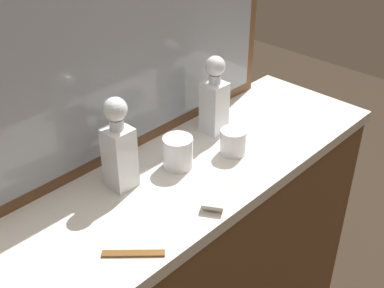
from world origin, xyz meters
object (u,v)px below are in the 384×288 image
at_px(crystal_tumbler_right, 178,153).
at_px(tortoiseshell_comb, 133,254).
at_px(silver_brush_rear, 218,191).
at_px(crystal_decanter_right, 119,152).
at_px(crystal_decanter_left, 214,102).
at_px(crystal_tumbler_far_left, 233,143).

distance_m(crystal_tumbler_right, tortoiseshell_comb, 0.38).
bearing_deg(silver_brush_rear, crystal_decanter_right, 124.34).
relative_size(crystal_decanter_left, crystal_tumbler_far_left, 3.27).
xyz_separation_m(crystal_decanter_right, tortoiseshell_comb, (-0.16, -0.23, -0.11)).
bearing_deg(crystal_decanter_right, crystal_tumbler_far_left, -19.36).
xyz_separation_m(crystal_decanter_left, crystal_tumbler_right, (-0.23, -0.06, -0.06)).
height_order(crystal_decanter_right, crystal_tumbler_far_left, crystal_decanter_right).
bearing_deg(crystal_decanter_left, crystal_tumbler_far_left, -114.73).
height_order(crystal_tumbler_far_left, silver_brush_rear, crystal_tumbler_far_left).
height_order(crystal_tumbler_right, silver_brush_rear, crystal_tumbler_right).
xyz_separation_m(crystal_tumbler_far_left, crystal_tumbler_right, (-0.17, 0.07, 0.01)).
bearing_deg(tortoiseshell_comb, crystal_tumbler_far_left, 12.29).
height_order(crystal_decanter_right, silver_brush_rear, crystal_decanter_right).
xyz_separation_m(crystal_decanter_left, silver_brush_rear, (-0.25, -0.24, -0.09)).
distance_m(crystal_decanter_left, crystal_decanter_right, 0.40).
distance_m(crystal_decanter_left, crystal_tumbler_right, 0.24).
xyz_separation_m(crystal_tumbler_far_left, tortoiseshell_comb, (-0.50, -0.11, -0.03)).
height_order(crystal_decanter_left, silver_brush_rear, crystal_decanter_left).
height_order(silver_brush_rear, tortoiseshell_comb, silver_brush_rear).
xyz_separation_m(crystal_tumbler_right, tortoiseshell_comb, (-0.33, -0.18, -0.04)).
bearing_deg(crystal_tumbler_far_left, tortoiseshell_comb, -167.71).
relative_size(crystal_tumbler_right, silver_brush_rear, 0.55).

